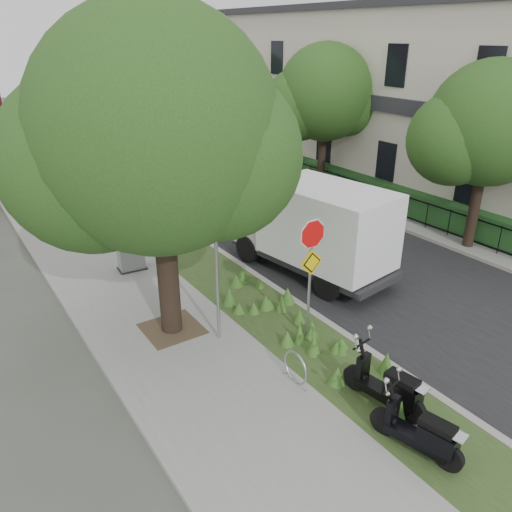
{
  "coord_description": "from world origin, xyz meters",
  "views": [
    {
      "loc": [
        -8.21,
        -7.35,
        6.99
      ],
      "look_at": [
        -1.19,
        3.19,
        1.3
      ],
      "focal_mm": 35.0,
      "sensor_mm": 36.0,
      "label": 1
    }
  ],
  "objects_px": {
    "box_truck": "(314,225)",
    "sign_assembly": "(311,256)",
    "scooter_far": "(426,438)",
    "utility_cabinet": "(131,253)",
    "scooter_near": "(392,392)"
  },
  "relations": [
    {
      "from": "utility_cabinet",
      "to": "scooter_far",
      "type": "bearing_deg",
      "value": -81.62
    },
    {
      "from": "scooter_far",
      "to": "utility_cabinet",
      "type": "xyz_separation_m",
      "value": [
        -1.5,
        10.2,
        0.14
      ]
    },
    {
      "from": "scooter_far",
      "to": "utility_cabinet",
      "type": "height_order",
      "value": "utility_cabinet"
    },
    {
      "from": "box_truck",
      "to": "utility_cabinet",
      "type": "distance_m",
      "value": 5.78
    },
    {
      "from": "sign_assembly",
      "to": "utility_cabinet",
      "type": "xyz_separation_m",
      "value": [
        -2.16,
        6.14,
        -1.66
      ]
    },
    {
      "from": "scooter_far",
      "to": "box_truck",
      "type": "distance_m",
      "value": 7.83
    },
    {
      "from": "sign_assembly",
      "to": "scooter_far",
      "type": "height_order",
      "value": "sign_assembly"
    },
    {
      "from": "scooter_far",
      "to": "box_truck",
      "type": "xyz_separation_m",
      "value": [
        3.24,
        7.05,
        1.08
      ]
    },
    {
      "from": "scooter_near",
      "to": "scooter_far",
      "type": "height_order",
      "value": "scooter_near"
    },
    {
      "from": "sign_assembly",
      "to": "box_truck",
      "type": "height_order",
      "value": "sign_assembly"
    },
    {
      "from": "sign_assembly",
      "to": "box_truck",
      "type": "xyz_separation_m",
      "value": [
        2.58,
        2.98,
        -0.71
      ]
    },
    {
      "from": "box_truck",
      "to": "sign_assembly",
      "type": "bearing_deg",
      "value": -130.91
    },
    {
      "from": "scooter_far",
      "to": "utility_cabinet",
      "type": "relative_size",
      "value": 1.54
    },
    {
      "from": "scooter_near",
      "to": "box_truck",
      "type": "xyz_separation_m",
      "value": [
        2.82,
        5.89,
        1.06
      ]
    },
    {
      "from": "box_truck",
      "to": "utility_cabinet",
      "type": "relative_size",
      "value": 5.0
    }
  ]
}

